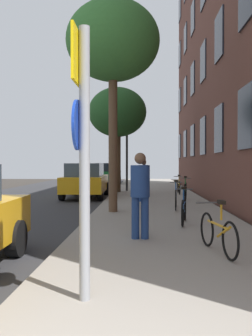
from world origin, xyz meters
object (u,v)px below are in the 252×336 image
(bicycle_1, at_px, (184,209))
(bicycle_4, at_px, (179,186))
(sign_post, at_px, (82,140))
(car_2, at_px, (107,173))
(pedestrian_0, at_px, (140,190))
(pedestrian_1, at_px, (143,177))
(tree_near, at_px, (113,43))
(traffic_light, at_px, (125,142))
(tree_far, at_px, (117,113))
(bicycle_3, at_px, (185,191))
(pedestrian_2, at_px, (144,175))
(car_1, at_px, (86,180))
(bicycle_2, at_px, (176,197))
(bicycle_0, at_px, (218,232))

(bicycle_1, xyz_separation_m, bicycle_4, (0.77, 9.00, 0.00))
(sign_post, relative_size, car_2, 0.72)
(pedestrian_0, height_order, pedestrian_1, pedestrian_0)
(bicycle_1, relative_size, bicycle_4, 0.96)
(pedestrian_1, bearing_deg, tree_near, -107.80)
(traffic_light, height_order, tree_far, tree_far)
(tree_far, relative_size, bicycle_3, 3.30)
(sign_post, distance_m, pedestrian_2, 13.85)
(bicycle_4, height_order, car_1, car_1)
(sign_post, relative_size, bicycle_3, 1.82)
(bicycle_2, bearing_deg, traffic_light, 104.66)
(car_2, bearing_deg, tree_near, -83.96)
(tree_near, xyz_separation_m, bicycle_4, (2.73, 6.78, -4.92))
(bicycle_4, bearing_deg, pedestrian_1, -115.14)
(bicycle_1, distance_m, car_2, 18.89)
(pedestrian_0, relative_size, pedestrian_2, 1.06)
(bicycle_1, height_order, car_1, car_1)
(traffic_light, distance_m, pedestrian_0, 12.84)
(bicycle_4, bearing_deg, pedestrian_2, -166.54)
(tree_near, height_order, pedestrian_0, tree_near)
(traffic_light, height_order, bicycle_4, traffic_light)
(bicycle_1, relative_size, pedestrian_2, 1.01)
(tree_near, relative_size, pedestrian_2, 4.01)
(pedestrian_1, bearing_deg, bicycle_4, 64.86)
(pedestrian_0, bearing_deg, car_1, 104.85)
(car_2, bearing_deg, pedestrian_1, -78.54)
(traffic_light, distance_m, pedestrian_2, 3.01)
(tree_far, relative_size, car_1, 1.25)
(bicycle_2, height_order, pedestrian_2, pedestrian_2)
(traffic_light, distance_m, bicycle_2, 8.41)
(sign_post, distance_m, pedestrian_0, 3.49)
(pedestrian_0, bearing_deg, traffic_light, 93.95)
(sign_post, relative_size, pedestrian_1, 1.80)
(bicycle_0, distance_m, pedestrian_0, 1.85)
(sign_post, relative_size, bicycle_4, 1.78)
(bicycle_4, bearing_deg, sign_post, -99.95)
(traffic_light, xyz_separation_m, pedestrian_0, (0.88, -12.70, -1.67))
(bicycle_4, distance_m, pedestrian_0, 11.05)
(sign_post, height_order, bicycle_0, sign_post)
(pedestrian_1, bearing_deg, bicycle_1, -79.27)
(tree_near, relative_size, bicycle_0, 4.04)
(traffic_light, xyz_separation_m, tree_near, (0.01, -8.60, 2.62))
(bicycle_3, bearing_deg, bicycle_4, 89.50)
(bicycle_3, relative_size, car_2, 0.40)
(traffic_light, distance_m, pedestrian_1, 5.92)
(pedestrian_2, relative_size, car_2, 0.39)
(car_1, bearing_deg, bicycle_3, -23.96)
(sign_post, xyz_separation_m, bicycle_4, (2.50, 14.22, -1.41))
(bicycle_1, xyz_separation_m, bicycle_2, (0.08, 3.00, 0.01))
(sign_post, relative_size, car_1, 0.69)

